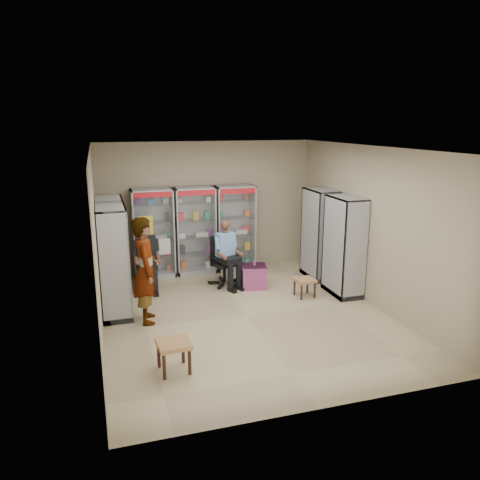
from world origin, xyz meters
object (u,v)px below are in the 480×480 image
object	(u,v)px
cabinet_left_near	(114,263)
office_chair	(224,261)
seated_shopkeeper	(225,255)
pink_trunk	(254,276)
cabinet_right_far	(319,234)
cabinet_right_near	(344,246)
cabinet_back_mid	(195,231)
woven_stool_a	(305,288)
cabinet_left_far	(112,247)
woven_stool_b	(174,356)
cabinet_back_left	(153,234)
standing_man	(146,270)
cabinet_back_right	(235,228)
wooden_chair	(147,267)

from	to	relation	value
cabinet_left_near	office_chair	world-z (taller)	cabinet_left_near
seated_shopkeeper	pink_trunk	xyz separation A→B (m)	(0.56, -0.29, -0.43)
cabinet_right_far	cabinet_right_near	size ratio (longest dim) A/B	1.00
cabinet_back_mid	woven_stool_a	xyz separation A→B (m)	(1.78, -2.16, -0.81)
cabinet_left_far	woven_stool_b	xyz separation A→B (m)	(0.67, -3.36, -0.78)
cabinet_right_far	cabinet_left_far	world-z (taller)	same
cabinet_back_mid	cabinet_right_far	world-z (taller)	same
cabinet_back_mid	cabinet_right_near	bearing A→B (deg)	-40.84
cabinet_right_near	cabinet_back_left	bearing A→B (deg)	57.72
cabinet_left_near	pink_trunk	xyz separation A→B (m)	(2.85, 0.68, -0.76)
cabinet_left_far	cabinet_right_near	bearing A→B (deg)	73.75
cabinet_left_near	woven_stool_a	size ratio (longest dim) A/B	5.38
cabinet_back_mid	standing_man	distance (m)	2.81
cabinet_back_right	cabinet_left_far	xyz separation A→B (m)	(-2.83, -0.93, 0.00)
cabinet_back_right	office_chair	size ratio (longest dim) A/B	1.89
cabinet_right_near	cabinet_right_far	bearing A→B (deg)	0.00
cabinet_right_near	cabinet_left_far	size ratio (longest dim) A/B	1.00
cabinet_back_mid	pink_trunk	xyz separation A→B (m)	(0.97, -1.35, -0.76)
standing_man	office_chair	bearing A→B (deg)	-48.50
cabinet_back_left	seated_shopkeeper	distance (m)	1.76
cabinet_back_mid	office_chair	distance (m)	1.19
cabinet_back_left	cabinet_right_near	distance (m)	4.18
wooden_chair	standing_man	size ratio (longest dim) A/B	0.50
pink_trunk	woven_stool_b	xyz separation A→B (m)	(-2.18, -2.95, -0.02)
office_chair	woven_stool_b	world-z (taller)	office_chair
cabinet_right_far	standing_man	xyz separation A→B (m)	(-3.96, -1.32, -0.06)
cabinet_back_left	woven_stool_b	world-z (taller)	cabinet_back_left
cabinet_right_far	wooden_chair	world-z (taller)	cabinet_right_far
woven_stool_b	seated_shopkeeper	bearing A→B (deg)	63.36
wooden_chair	woven_stool_a	size ratio (longest dim) A/B	2.53
pink_trunk	woven_stool_b	distance (m)	3.67
cabinet_left_far	woven_stool_a	distance (m)	3.94
office_chair	wooden_chair	bearing A→B (deg)	151.82
pink_trunk	wooden_chair	bearing A→B (deg)	164.12
cabinet_back_right	standing_man	xyz separation A→B (m)	(-2.33, -2.45, -0.06)
cabinet_back_mid	woven_stool_b	world-z (taller)	cabinet_back_mid
office_chair	standing_man	world-z (taller)	standing_man
cabinet_right_near	cabinet_left_near	world-z (taller)	same
cabinet_back_mid	pink_trunk	size ratio (longest dim) A/B	4.02
office_chair	cabinet_right_far	bearing A→B (deg)	-21.54
cabinet_back_left	cabinet_back_mid	size ratio (longest dim) A/B	1.00
woven_stool_b	standing_man	size ratio (longest dim) A/B	0.24
cabinet_back_left	cabinet_back_mid	world-z (taller)	same
cabinet_back_mid	standing_man	size ratio (longest dim) A/B	1.06
cabinet_back_right	pink_trunk	world-z (taller)	cabinet_back_right
office_chair	woven_stool_b	bearing A→B (deg)	-134.65
cabinet_back_left	cabinet_left_near	size ratio (longest dim) A/B	1.00
cabinet_back_mid	woven_stool_b	distance (m)	4.53
cabinet_left_near	woven_stool_b	world-z (taller)	cabinet_left_near
seated_shopkeeper	woven_stool_b	world-z (taller)	seated_shopkeeper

